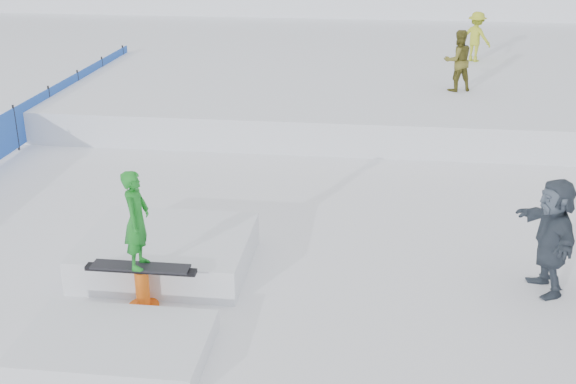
# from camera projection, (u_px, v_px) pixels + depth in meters

# --- Properties ---
(ground) EXTENTS (120.00, 120.00, 0.00)m
(ground) POSITION_uv_depth(u_px,v_px,m) (236.00, 314.00, 10.28)
(ground) COLOR white
(snow_midrise) EXTENTS (50.00, 18.00, 0.80)m
(snow_midrise) POSITION_uv_depth(u_px,v_px,m) (323.00, 60.00, 24.87)
(snow_midrise) COLOR white
(snow_midrise) RESTS_ON ground
(safety_fence) EXTENTS (0.05, 16.00, 1.10)m
(safety_fence) POSITION_uv_depth(u_px,v_px,m) (16.00, 128.00, 16.89)
(safety_fence) COLOR blue
(safety_fence) RESTS_ON ground
(walker_olive) EXTENTS (0.94, 0.84, 1.60)m
(walker_olive) POSITION_uv_depth(u_px,v_px,m) (458.00, 61.00, 18.93)
(walker_olive) COLOR brown
(walker_olive) RESTS_ON snow_midrise
(walker_ygreen) EXTENTS (1.13, 1.06, 1.53)m
(walker_ygreen) POSITION_uv_depth(u_px,v_px,m) (476.00, 37.00, 22.53)
(walker_ygreen) COLOR #AEBA28
(walker_ygreen) RESTS_ON snow_midrise
(spectator_dark) EXTENTS (0.85, 1.73, 1.79)m
(spectator_dark) POSITION_uv_depth(u_px,v_px,m) (552.00, 236.00, 10.59)
(spectator_dark) COLOR #394350
(spectator_dark) RESTS_ON ground
(jib_rail_feature) EXTENTS (2.60, 4.40, 2.11)m
(jib_rail_feature) POSITION_uv_depth(u_px,v_px,m) (154.00, 271.00, 10.84)
(jib_rail_feature) COLOR white
(jib_rail_feature) RESTS_ON ground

